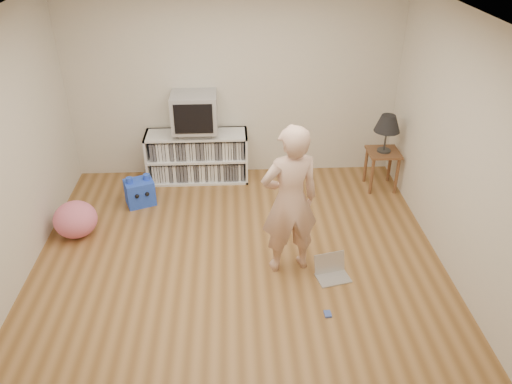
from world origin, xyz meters
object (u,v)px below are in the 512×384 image
object	(u,v)px
side_table	(382,160)
table_lamp	(388,124)
dvd_deck	(196,131)
person	(290,201)
plush_blue	(140,192)
laptop	(331,270)
plush_pink	(75,219)
crt_tv	(194,112)
media_unit	(198,156)

from	to	relation	value
side_table	table_lamp	distance (m)	0.53
dvd_deck	person	size ratio (longest dim) A/B	0.27
side_table	plush_blue	world-z (taller)	side_table
dvd_deck	laptop	bearing A→B (deg)	-55.60
laptop	plush_pink	world-z (taller)	plush_pink
plush_blue	person	bearing A→B (deg)	-59.28
person	crt_tv	bearing A→B (deg)	-74.77
plush_pink	side_table	bearing A→B (deg)	13.67
person	laptop	size ratio (longest dim) A/B	4.25
dvd_deck	side_table	size ratio (longest dim) A/B	0.82
table_lamp	person	world-z (taller)	person
media_unit	dvd_deck	world-z (taller)	dvd_deck
media_unit	crt_tv	bearing A→B (deg)	-90.00
media_unit	person	size ratio (longest dim) A/B	0.84
side_table	laptop	size ratio (longest dim) A/B	1.40
crt_tv	plush_pink	bearing A→B (deg)	-136.30
plush_blue	crt_tv	bearing A→B (deg)	20.02
dvd_deck	plush_pink	xyz separation A→B (m)	(-1.37, -1.32, -0.52)
crt_tv	table_lamp	distance (m)	2.55
laptop	crt_tv	bearing A→B (deg)	111.19
media_unit	plush_blue	distance (m)	1.00
media_unit	table_lamp	size ratio (longest dim) A/B	2.72
crt_tv	plush_blue	world-z (taller)	crt_tv
table_lamp	dvd_deck	bearing A→B (deg)	171.64
crt_tv	person	bearing A→B (deg)	-62.35
media_unit	laptop	size ratio (longest dim) A/B	3.56
dvd_deck	table_lamp	size ratio (longest dim) A/B	0.87
side_table	table_lamp	bearing A→B (deg)	0.00
dvd_deck	laptop	xyz separation A→B (m)	(1.52, -2.21, -0.67)
dvd_deck	crt_tv	xyz separation A→B (m)	(0.00, -0.00, 0.29)
person	side_table	bearing A→B (deg)	-143.58
dvd_deck	table_lamp	world-z (taller)	table_lamp
media_unit	plush_pink	xyz separation A→B (m)	(-1.37, -1.33, -0.14)
crt_tv	side_table	world-z (taller)	crt_tv
media_unit	laptop	xyz separation A→B (m)	(1.52, -2.23, -0.29)
media_unit	person	xyz separation A→B (m)	(1.06, -2.05, 0.48)
dvd_deck	side_table	world-z (taller)	dvd_deck
media_unit	side_table	size ratio (longest dim) A/B	2.55
side_table	laptop	xyz separation A→B (m)	(-1.00, -1.84, -0.35)
person	table_lamp	bearing A→B (deg)	-143.58
crt_tv	table_lamp	world-z (taller)	crt_tv
plush_pink	table_lamp	bearing A→B (deg)	13.67
plush_pink	crt_tv	bearing A→B (deg)	43.70
table_lamp	person	xyz separation A→B (m)	(-1.45, -1.66, -0.11)
dvd_deck	plush_blue	xyz separation A→B (m)	(-0.73, -0.65, -0.56)
laptop	plush_blue	world-z (taller)	plush_blue
laptop	plush_pink	distance (m)	3.03
crt_tv	laptop	bearing A→B (deg)	-55.56
laptop	plush_pink	bearing A→B (deg)	149.53
crt_tv	laptop	xyz separation A→B (m)	(1.52, -2.21, -0.96)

